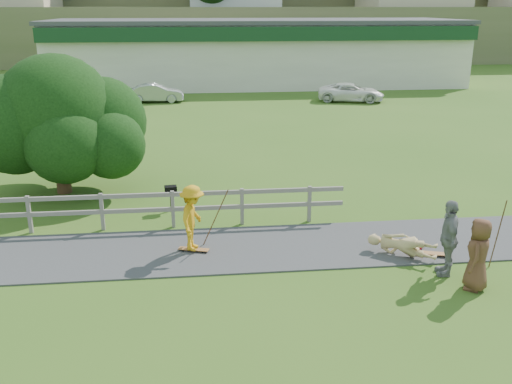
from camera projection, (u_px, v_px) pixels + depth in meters
ground at (254, 274)px, 13.68m from camera, size 260.00×260.00×0.00m
path at (248, 248)px, 15.09m from camera, size 34.00×3.00×0.04m
fence at (79, 207)px, 16.08m from camera, size 15.05×0.10×1.10m
strip_mall at (257, 52)px, 46.30m from camera, size 32.50×10.75×5.10m
skater_rider at (193, 222)px, 14.60m from camera, size 0.91×1.24×1.72m
skater_fallen at (402, 245)px, 14.52m from camera, size 1.39×1.64×0.64m
spectator_b at (449, 238)px, 13.40m from camera, size 0.72×1.17×1.87m
spectator_c at (478, 255)px, 12.71m from camera, size 0.90×0.98×1.69m
car_silver at (156, 93)px, 37.85m from camera, size 3.70×1.31×1.22m
car_white at (351, 92)px, 38.15m from camera, size 4.74×3.07×1.22m
tree at (59, 138)px, 19.05m from camera, size 6.21×6.21×3.86m
bbq at (171, 198)px, 17.78m from camera, size 0.40×0.32×0.80m
longboard_rider at (194, 251)px, 14.86m from camera, size 0.83×0.42×0.09m
longboard_fallen at (432, 255)px, 14.59m from camera, size 0.94×0.49×0.10m
helmet at (418, 246)px, 14.97m from camera, size 0.25×0.25×0.25m
pole_rider at (215, 215)px, 15.05m from camera, size 0.03×0.03×1.71m
pole_spec_left at (498, 234)px, 13.78m from camera, size 0.03×0.03×1.74m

